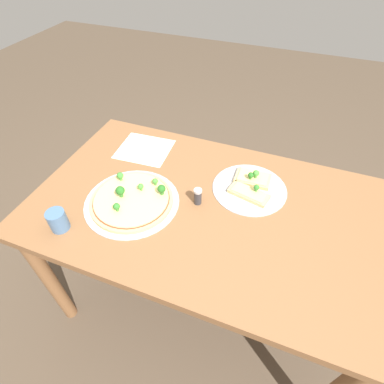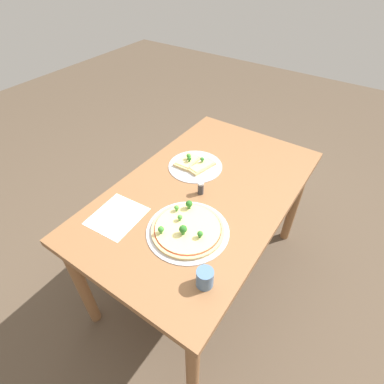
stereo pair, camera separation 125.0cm
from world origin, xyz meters
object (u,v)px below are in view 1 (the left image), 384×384
Objects in this scene: pizza_tray_whole at (132,200)px; pizza_tray_slice at (251,186)px; drinking_cup at (58,220)px; condiment_shaker at (198,196)px; dining_table at (204,220)px.

pizza_tray_whole is 1.22× the size of pizza_tray_slice.
condiment_shaker is (-0.43, -0.30, -0.00)m from drinking_cup.
dining_table is 19.08× the size of condiment_shaker.
drinking_cup is at bearing 32.91° from dining_table.
drinking_cup reaches higher than dining_table.
pizza_tray_whole is (0.27, 0.09, 0.11)m from dining_table.
condiment_shaker is at bearing -6.08° from dining_table.
drinking_cup reaches higher than pizza_tray_whole.
condiment_shaker is at bearing -159.35° from pizza_tray_whole.
drinking_cup is 1.14× the size of condiment_shaker.
dining_table is 3.65× the size of pizza_tray_whole.
pizza_tray_slice reaches higher than dining_table.
drinking_cup is at bearing 48.65° from pizza_tray_whole.
drinking_cup is (0.18, 0.21, 0.03)m from pizza_tray_whole.
pizza_tray_whole is 0.49m from pizza_tray_slice.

